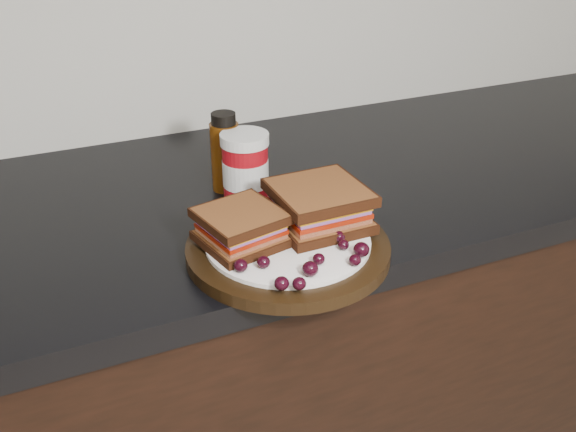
% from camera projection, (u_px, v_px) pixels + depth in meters
% --- Properties ---
extents(base_cabinets, '(3.96, 0.58, 0.86)m').
position_uv_depth(base_cabinets, '(179.00, 423.00, 1.23)').
color(base_cabinets, black).
rests_on(base_cabinets, ground_plane).
extents(countertop, '(3.98, 0.60, 0.04)m').
position_uv_depth(countertop, '(157.00, 217.00, 1.02)').
color(countertop, black).
rests_on(countertop, base_cabinets).
extents(plate, '(0.28, 0.28, 0.02)m').
position_uv_depth(plate, '(288.00, 249.00, 0.88)').
color(plate, black).
rests_on(plate, countertop).
extents(sandwich_left, '(0.12, 0.12, 0.05)m').
position_uv_depth(sandwich_left, '(241.00, 227.00, 0.85)').
color(sandwich_left, brown).
rests_on(sandwich_left, plate).
extents(sandwich_right, '(0.13, 0.13, 0.06)m').
position_uv_depth(sandwich_right, '(319.00, 206.00, 0.90)').
color(sandwich_right, brown).
rests_on(sandwich_right, plate).
extents(grape_0, '(0.02, 0.02, 0.02)m').
position_uv_depth(grape_0, '(241.00, 266.00, 0.80)').
color(grape_0, black).
rests_on(grape_0, plate).
extents(grape_1, '(0.02, 0.02, 0.02)m').
position_uv_depth(grape_1, '(264.00, 262.00, 0.81)').
color(grape_1, black).
rests_on(grape_1, plate).
extents(grape_2, '(0.02, 0.02, 0.02)m').
position_uv_depth(grape_2, '(282.00, 283.00, 0.76)').
color(grape_2, black).
rests_on(grape_2, plate).
extents(grape_3, '(0.02, 0.02, 0.02)m').
position_uv_depth(grape_3, '(299.00, 284.00, 0.77)').
color(grape_3, black).
rests_on(grape_3, plate).
extents(grape_4, '(0.02, 0.02, 0.02)m').
position_uv_depth(grape_4, '(310.00, 269.00, 0.79)').
color(grape_4, black).
rests_on(grape_4, plate).
extents(grape_5, '(0.02, 0.02, 0.01)m').
position_uv_depth(grape_5, '(319.00, 259.00, 0.81)').
color(grape_5, black).
rests_on(grape_5, plate).
extents(grape_6, '(0.02, 0.02, 0.01)m').
position_uv_depth(grape_6, '(355.00, 260.00, 0.81)').
color(grape_6, black).
rests_on(grape_6, plate).
extents(grape_7, '(0.02, 0.02, 0.02)m').
position_uv_depth(grape_7, '(361.00, 250.00, 0.83)').
color(grape_7, black).
rests_on(grape_7, plate).
extents(grape_8, '(0.02, 0.02, 0.01)m').
position_uv_depth(grape_8, '(343.00, 245.00, 0.85)').
color(grape_8, black).
rests_on(grape_8, plate).
extents(grape_9, '(0.02, 0.02, 0.02)m').
position_uv_depth(grape_9, '(339.00, 237.00, 0.86)').
color(grape_9, black).
rests_on(grape_9, plate).
extents(grape_10, '(0.02, 0.02, 0.02)m').
position_uv_depth(grape_10, '(345.00, 217.00, 0.91)').
color(grape_10, black).
rests_on(grape_10, plate).
extents(grape_11, '(0.02, 0.02, 0.02)m').
position_uv_depth(grape_11, '(323.00, 222.00, 0.90)').
color(grape_11, black).
rests_on(grape_11, plate).
extents(grape_12, '(0.02, 0.02, 0.02)m').
position_uv_depth(grape_12, '(320.00, 211.00, 0.93)').
color(grape_12, black).
rests_on(grape_12, plate).
extents(grape_13, '(0.02, 0.02, 0.02)m').
position_uv_depth(grape_13, '(238.00, 219.00, 0.91)').
color(grape_13, black).
rests_on(grape_13, plate).
extents(grape_14, '(0.02, 0.02, 0.02)m').
position_uv_depth(grape_14, '(235.00, 232.00, 0.87)').
color(grape_14, black).
rests_on(grape_14, plate).
extents(grape_15, '(0.02, 0.02, 0.02)m').
position_uv_depth(grape_15, '(248.00, 238.00, 0.86)').
color(grape_15, black).
rests_on(grape_15, plate).
extents(grape_16, '(0.02, 0.02, 0.01)m').
position_uv_depth(grape_16, '(228.00, 255.00, 0.82)').
color(grape_16, black).
rests_on(grape_16, plate).
extents(grape_17, '(0.02, 0.02, 0.02)m').
position_uv_depth(grape_17, '(248.00, 228.00, 0.88)').
color(grape_17, black).
rests_on(grape_17, plate).
extents(grape_18, '(0.02, 0.02, 0.02)m').
position_uv_depth(grape_18, '(228.00, 239.00, 0.86)').
color(grape_18, black).
rests_on(grape_18, plate).
extents(grape_19, '(0.02, 0.02, 0.02)m').
position_uv_depth(grape_19, '(232.00, 243.00, 0.84)').
color(grape_19, black).
rests_on(grape_19, plate).
extents(condiment_jar, '(0.09, 0.09, 0.11)m').
position_uv_depth(condiment_jar, '(245.00, 167.00, 1.01)').
color(condiment_jar, maroon).
rests_on(condiment_jar, countertop).
extents(oil_bottle, '(0.05, 0.05, 0.13)m').
position_uv_depth(oil_bottle, '(225.00, 152.00, 1.04)').
color(oil_bottle, '#4B2507').
rests_on(oil_bottle, countertop).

